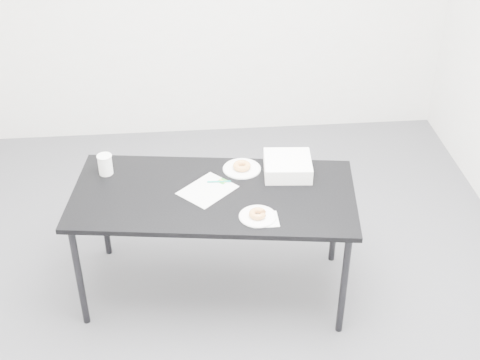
{
  "coord_description": "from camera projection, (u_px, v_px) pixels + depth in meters",
  "views": [
    {
      "loc": [
        -0.15,
        -3.11,
        2.9
      ],
      "look_at": [
        0.13,
        0.02,
        0.79
      ],
      "focal_mm": 50.0,
      "sensor_mm": 36.0,
      "label": 1
    }
  ],
  "objects": [
    {
      "name": "logo_patch",
      "position": [
        223.0,
        181.0,
        3.87
      ],
      "size": [
        0.07,
        0.07,
        0.0
      ],
      "primitive_type": "cube",
      "rotation": [
        0.0,
        0.0,
        -0.8
      ],
      "color": "green",
      "rests_on": "scorecard"
    },
    {
      "name": "floor",
      "position": [
        220.0,
        286.0,
        4.2
      ],
      "size": [
        4.0,
        4.0,
        0.0
      ],
      "primitive_type": "plane",
      "color": "#47464B",
      "rests_on": "ground"
    },
    {
      "name": "table",
      "position": [
        214.0,
        201.0,
        3.81
      ],
      "size": [
        1.69,
        0.96,
        0.73
      ],
      "rotation": [
        0.0,
        0.0,
        -0.13
      ],
      "color": "black",
      "rests_on": "floor"
    },
    {
      "name": "coffee_cup",
      "position": [
        105.0,
        164.0,
        3.91
      ],
      "size": [
        0.08,
        0.08,
        0.12
      ],
      "primitive_type": "cylinder",
      "color": "white",
      "rests_on": "table"
    },
    {
      "name": "cup_lid",
      "position": [
        288.0,
        164.0,
        4.02
      ],
      "size": [
        0.1,
        0.1,
        0.01
      ],
      "primitive_type": "cylinder",
      "color": "silver",
      "rests_on": "table"
    },
    {
      "name": "donut_near",
      "position": [
        258.0,
        214.0,
        3.58
      ],
      "size": [
        0.11,
        0.11,
        0.03
      ],
      "primitive_type": "torus",
      "rotation": [
        0.0,
        0.0,
        -0.13
      ],
      "color": "#D38743",
      "rests_on": "plate_near"
    },
    {
      "name": "pen",
      "position": [
        219.0,
        182.0,
        3.86
      ],
      "size": [
        0.14,
        0.02,
        0.01
      ],
      "primitive_type": "cylinder",
      "rotation": [
        0.0,
        1.57,
        -0.05
      ],
      "color": "#0C8A7A",
      "rests_on": "scorecard"
    },
    {
      "name": "bakery_box",
      "position": [
        288.0,
        166.0,
        3.93
      ],
      "size": [
        0.29,
        0.29,
        0.09
      ],
      "primitive_type": "cube",
      "rotation": [
        0.0,
        0.0,
        -0.08
      ],
      "color": "white",
      "rests_on": "table"
    },
    {
      "name": "plate_near",
      "position": [
        258.0,
        216.0,
        3.59
      ],
      "size": [
        0.2,
        0.2,
        0.01
      ],
      "primitive_type": "cylinder",
      "color": "white",
      "rests_on": "napkin"
    },
    {
      "name": "plate_far",
      "position": [
        242.0,
        169.0,
        3.98
      ],
      "size": [
        0.23,
        0.23,
        0.01
      ],
      "primitive_type": "cylinder",
      "color": "white",
      "rests_on": "table"
    },
    {
      "name": "scorecard",
      "position": [
        207.0,
        190.0,
        3.8
      ],
      "size": [
        0.37,
        0.37,
        0.0
      ],
      "primitive_type": "cube",
      "rotation": [
        0.0,
        0.0,
        -0.8
      ],
      "color": "silver",
      "rests_on": "table"
    },
    {
      "name": "napkin",
      "position": [
        265.0,
        219.0,
        3.57
      ],
      "size": [
        0.14,
        0.14,
        0.0
      ],
      "primitive_type": "cube",
      "rotation": [
        0.0,
        0.0,
        0.01
      ],
      "color": "silver",
      "rests_on": "table"
    },
    {
      "name": "donut_far",
      "position": [
        242.0,
        166.0,
        3.97
      ],
      "size": [
        0.12,
        0.12,
        0.04
      ],
      "primitive_type": "torus",
      "rotation": [
        0.0,
        0.0,
        0.19
      ],
      "color": "#D38743",
      "rests_on": "plate_far"
    }
  ]
}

